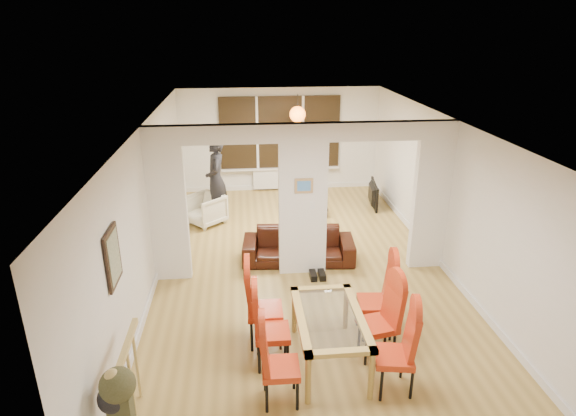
{
  "coord_description": "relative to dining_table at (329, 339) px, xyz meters",
  "views": [
    {
      "loc": [
        -1.0,
        -7.41,
        4.05
      ],
      "look_at": [
        -0.19,
        0.6,
        0.95
      ],
      "focal_mm": 30.0,
      "sensor_mm": 36.0,
      "label": 1
    }
  ],
  "objects": [
    {
      "name": "floor",
      "position": [
        -0.03,
        2.44,
        -0.34
      ],
      "size": [
        5.0,
        9.0,
        0.01
      ],
      "primitive_type": "cube",
      "color": "#A78843",
      "rests_on": "ground"
    },
    {
      "name": "room_walls",
      "position": [
        -0.03,
        2.44,
        0.96
      ],
      "size": [
        5.0,
        9.0,
        2.6
      ],
      "primitive_type": null,
      "color": "silver",
      "rests_on": "floor"
    },
    {
      "name": "divider_wall",
      "position": [
        -0.03,
        2.44,
        0.96
      ],
      "size": [
        5.0,
        0.18,
        2.6
      ],
      "primitive_type": "cube",
      "color": "white",
      "rests_on": "floor"
    },
    {
      "name": "bay_window_blinds",
      "position": [
        -0.03,
        6.88,
        1.16
      ],
      "size": [
        3.0,
        0.08,
        1.8
      ],
      "primitive_type": "cube",
      "color": "black",
      "rests_on": "room_walls"
    },
    {
      "name": "radiator",
      "position": [
        -0.03,
        6.84,
        -0.04
      ],
      "size": [
        1.4,
        0.08,
        0.5
      ],
      "primitive_type": "cube",
      "color": "white",
      "rests_on": "floor"
    },
    {
      "name": "pendant_light",
      "position": [
        0.27,
        5.74,
        1.81
      ],
      "size": [
        0.36,
        0.36,
        0.36
      ],
      "primitive_type": "sphere",
      "color": "orange",
      "rests_on": "room_walls"
    },
    {
      "name": "stair_newel",
      "position": [
        -2.28,
        -0.76,
        0.21
      ],
      "size": [
        0.4,
        1.2,
        1.1
      ],
      "primitive_type": null,
      "color": "tan",
      "rests_on": "floor"
    },
    {
      "name": "wall_poster",
      "position": [
        -2.5,
        0.04,
        1.26
      ],
      "size": [
        0.04,
        0.52,
        0.67
      ],
      "primitive_type": "cube",
      "color": "gray",
      "rests_on": "room_walls"
    },
    {
      "name": "pillar_photo",
      "position": [
        -0.03,
        2.34,
        1.26
      ],
      "size": [
        0.3,
        0.03,
        0.25
      ],
      "primitive_type": "cube",
      "color": "#4C8CD8",
      "rests_on": "divider_wall"
    },
    {
      "name": "dining_table",
      "position": [
        0.0,
        0.0,
        0.0
      ],
      "size": [
        0.83,
        1.47,
        0.69
      ],
      "primitive_type": null,
      "color": "#A2833C",
      "rests_on": "floor"
    },
    {
      "name": "dining_chair_la",
      "position": [
        -0.66,
        -0.61,
        0.18
      ],
      "size": [
        0.43,
        0.43,
        1.05
      ],
      "primitive_type": null,
      "rotation": [
        0.0,
        0.0,
        -0.02
      ],
      "color": "#AB2C11",
      "rests_on": "floor"
    },
    {
      "name": "dining_chair_lb",
      "position": [
        -0.71,
        0.04,
        0.2
      ],
      "size": [
        0.44,
        0.44,
        1.08
      ],
      "primitive_type": null,
      "rotation": [
        0.0,
        0.0,
        -0.01
      ],
      "color": "#AB2C11",
      "rests_on": "floor"
    },
    {
      "name": "dining_chair_lc",
      "position": [
        -0.78,
        0.5,
        0.23
      ],
      "size": [
        0.47,
        0.47,
        1.15
      ],
      "primitive_type": null,
      "rotation": [
        0.0,
        0.0,
        -0.02
      ],
      "color": "#AB2C11",
      "rests_on": "floor"
    },
    {
      "name": "dining_chair_ra",
      "position": [
        0.65,
        -0.56,
        0.2
      ],
      "size": [
        0.5,
        0.5,
        1.09
      ],
      "primitive_type": null,
      "rotation": [
        0.0,
        0.0,
        -0.17
      ],
      "color": "#AB2C11",
      "rests_on": "floor"
    },
    {
      "name": "dining_chair_rb",
      "position": [
        0.63,
        0.07,
        0.2
      ],
      "size": [
        0.51,
        0.51,
        1.09
      ],
      "primitive_type": null,
      "rotation": [
        0.0,
        0.0,
        0.2
      ],
      "color": "#AB2C11",
      "rests_on": "floor"
    },
    {
      "name": "dining_chair_rc",
      "position": [
        0.73,
        0.55,
        0.22
      ],
      "size": [
        0.49,
        0.49,
        1.13
      ],
      "primitive_type": null,
      "rotation": [
        0.0,
        0.0,
        -0.09
      ],
      "color": "#AB2C11",
      "rests_on": "floor"
    },
    {
      "name": "sofa",
      "position": [
        -0.04,
        2.83,
        -0.05
      ],
      "size": [
        2.05,
        0.95,
        0.58
      ],
      "primitive_type": "imported",
      "rotation": [
        0.0,
        0.0,
        -0.09
      ],
      "color": "black",
      "rests_on": "floor"
    },
    {
      "name": "armchair",
      "position": [
        -1.82,
        4.76,
        -0.02
      ],
      "size": [
        1.0,
        1.0,
        0.65
      ],
      "primitive_type": "imported",
      "rotation": [
        0.0,
        0.0,
        -0.83
      ],
      "color": "beige",
      "rests_on": "floor"
    },
    {
      "name": "person",
      "position": [
        -1.57,
        4.95,
        0.58
      ],
      "size": [
        0.72,
        0.51,
        1.85
      ],
      "primitive_type": "imported",
      "rotation": [
        0.0,
        0.0,
        -1.47
      ],
      "color": "black",
      "rests_on": "floor"
    },
    {
      "name": "television",
      "position": [
        1.97,
        5.47,
        -0.06
      ],
      "size": [
        1.01,
        0.26,
        0.58
      ],
      "primitive_type": "imported",
      "rotation": [
        0.0,
        0.0,
        1.44
      ],
      "color": "black",
      "rests_on": "floor"
    },
    {
      "name": "coffee_table",
      "position": [
        0.36,
        5.02,
        -0.23
      ],
      "size": [
        1.05,
        0.63,
        0.23
      ],
      "primitive_type": null,
      "rotation": [
        0.0,
        0.0,
        0.14
      ],
      "color": "#2F2110",
      "rests_on": "floor"
    },
    {
      "name": "bottle",
      "position": [
        0.43,
        4.91,
        0.02
      ],
      "size": [
        0.07,
        0.07,
        0.27
      ],
      "primitive_type": "cylinder",
      "color": "#143F19",
      "rests_on": "coffee_table"
    },
    {
      "name": "bowl",
      "position": [
        0.54,
        5.11,
        -0.09
      ],
      "size": [
        0.22,
        0.22,
        0.05
      ],
      "primitive_type": "imported",
      "color": "#2F2110",
      "rests_on": "coffee_table"
    },
    {
      "name": "shoes",
      "position": [
        0.2,
        2.15,
        -0.29
      ],
      "size": [
        0.26,
        0.28,
        0.11
      ],
      "primitive_type": null,
      "color": "black",
      "rests_on": "floor"
    }
  ]
}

